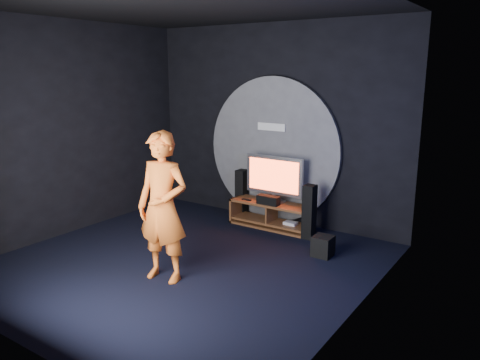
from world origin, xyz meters
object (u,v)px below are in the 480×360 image
(tower_speaker_left, at_px, (242,193))
(player, at_px, (163,207))
(subwoofer, at_px, (323,246))
(media_console, at_px, (272,217))
(tv, at_px, (274,177))
(tower_speaker_right, at_px, (309,212))

(tower_speaker_left, bearing_deg, player, -76.73)
(subwoofer, distance_m, player, 2.49)
(media_console, xyz_separation_m, subwoofer, (1.28, -0.70, -0.04))
(tower_speaker_left, height_order, subwoofer, tower_speaker_left)
(tower_speaker_left, xyz_separation_m, subwoofer, (2.07, -0.93, -0.29))
(media_console, relative_size, player, 0.77)
(media_console, bearing_deg, subwoofer, -28.67)
(tv, distance_m, subwoofer, 1.67)
(tv, relative_size, subwoofer, 3.52)
(media_console, height_order, tower_speaker_left, tower_speaker_left)
(media_console, xyz_separation_m, tower_speaker_left, (-0.79, 0.22, 0.25))
(subwoofer, bearing_deg, media_console, 151.33)
(tv, height_order, player, player)
(tower_speaker_left, xyz_separation_m, player, (0.66, -2.81, 0.53))
(media_console, distance_m, subwoofer, 1.46)
(media_console, bearing_deg, tower_speaker_left, 164.08)
(tv, distance_m, tower_speaker_left, 0.91)
(subwoofer, bearing_deg, player, -126.85)
(tower_speaker_right, bearing_deg, subwoofer, -48.23)
(media_console, bearing_deg, player, -92.77)
(media_console, distance_m, tower_speaker_left, 0.86)
(tower_speaker_left, relative_size, player, 0.46)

